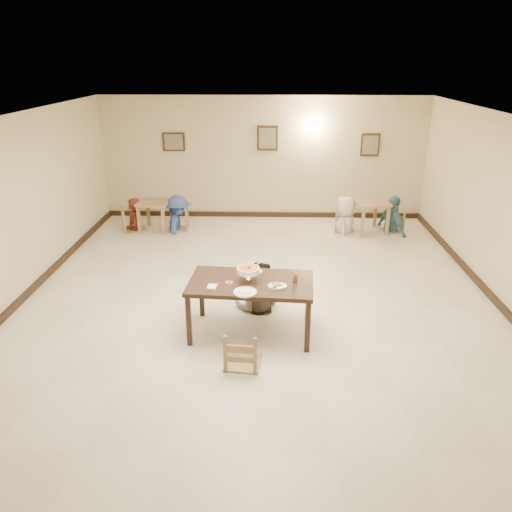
{
  "coord_description": "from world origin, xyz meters",
  "views": [
    {
      "loc": [
        0.2,
        -7.36,
        3.85
      ],
      "look_at": [
        -0.02,
        -0.21,
        0.98
      ],
      "focal_mm": 35.0,
      "sensor_mm": 36.0,
      "label": 1
    }
  ],
  "objects_px": {
    "bg_diner_c": "(346,197)",
    "bg_diner_a": "(132,198)",
    "bg_table_left": "(155,207)",
    "bg_chair_lr": "(177,210)",
    "bg_chair_ll": "(133,209)",
    "main_diner": "(258,263)",
    "bg_diner_b": "(177,196)",
    "chair_far": "(258,278)",
    "bg_table_right": "(370,207)",
    "main_table": "(251,287)",
    "chair_near": "(243,331)",
    "bg_diner_d": "(395,196)",
    "bg_chair_rr": "(393,213)",
    "bg_chair_rl": "(345,213)",
    "drink_glass": "(295,277)",
    "curry_warmer": "(248,270)"
  },
  "relations": [
    {
      "from": "main_table",
      "to": "bg_chair_ll",
      "type": "xyz_separation_m",
      "value": [
        -2.96,
        4.63,
        -0.21
      ]
    },
    {
      "from": "main_diner",
      "to": "bg_diner_c",
      "type": "relative_size",
      "value": 0.95
    },
    {
      "from": "bg_chair_rl",
      "to": "bg_chair_rr",
      "type": "bearing_deg",
      "value": -78.23
    },
    {
      "from": "bg_table_right",
      "to": "bg_chair_rr",
      "type": "bearing_deg",
      "value": 5.05
    },
    {
      "from": "bg_chair_ll",
      "to": "bg_diner_c",
      "type": "distance_m",
      "value": 4.99
    },
    {
      "from": "bg_table_right",
      "to": "bg_chair_lr",
      "type": "xyz_separation_m",
      "value": [
        -4.5,
        0.03,
        -0.1
      ]
    },
    {
      "from": "bg_table_left",
      "to": "bg_diner_d",
      "type": "relative_size",
      "value": 0.46
    },
    {
      "from": "bg_chair_rl",
      "to": "bg_table_left",
      "type": "bearing_deg",
      "value": 101.65
    },
    {
      "from": "chair_near",
      "to": "bg_table_right",
      "type": "xyz_separation_m",
      "value": [
        2.66,
        5.52,
        0.1
      ]
    },
    {
      "from": "chair_far",
      "to": "main_diner",
      "type": "distance_m",
      "value": 0.3
    },
    {
      "from": "bg_table_left",
      "to": "bg_diner_a",
      "type": "distance_m",
      "value": 0.56
    },
    {
      "from": "bg_diner_c",
      "to": "main_table",
      "type": "bearing_deg",
      "value": -10.63
    },
    {
      "from": "bg_chair_ll",
      "to": "bg_diner_b",
      "type": "height_order",
      "value": "bg_diner_b"
    },
    {
      "from": "drink_glass",
      "to": "bg_table_right",
      "type": "height_order",
      "value": "drink_glass"
    },
    {
      "from": "main_diner",
      "to": "bg_diner_b",
      "type": "xyz_separation_m",
      "value": [
        -2.01,
        3.94,
        0.03
      ]
    },
    {
      "from": "main_table",
      "to": "curry_warmer",
      "type": "bearing_deg",
      "value": -174.16
    },
    {
      "from": "bg_chair_rl",
      "to": "bg_diner_b",
      "type": "xyz_separation_m",
      "value": [
        -3.94,
        -0.0,
        0.38
      ]
    },
    {
      "from": "bg_table_right",
      "to": "bg_table_left",
      "type": "bearing_deg",
      "value": -179.73
    },
    {
      "from": "bg_diner_b",
      "to": "bg_diner_d",
      "type": "distance_m",
      "value": 5.06
    },
    {
      "from": "drink_glass",
      "to": "bg_chair_ll",
      "type": "height_order",
      "value": "bg_chair_ll"
    },
    {
      "from": "drink_glass",
      "to": "bg_diner_c",
      "type": "xyz_separation_m",
      "value": [
        1.38,
        4.71,
        -0.06
      ]
    },
    {
      "from": "bg_table_left",
      "to": "bg_diner_c",
      "type": "height_order",
      "value": "bg_diner_c"
    },
    {
      "from": "bg_chair_rl",
      "to": "drink_glass",
      "type": "bearing_deg",
      "value": 174.54
    },
    {
      "from": "bg_diner_c",
      "to": "bg_diner_d",
      "type": "distance_m",
      "value": 1.12
    },
    {
      "from": "bg_table_left",
      "to": "chair_near",
      "type": "bearing_deg",
      "value": -66.71
    },
    {
      "from": "main_diner",
      "to": "curry_warmer",
      "type": "bearing_deg",
      "value": 84.18
    },
    {
      "from": "curry_warmer",
      "to": "bg_diner_b",
      "type": "distance_m",
      "value": 5.09
    },
    {
      "from": "main_table",
      "to": "drink_glass",
      "type": "xyz_separation_m",
      "value": [
        0.64,
        0.01,
        0.15
      ]
    },
    {
      "from": "main_diner",
      "to": "bg_diner_b",
      "type": "distance_m",
      "value": 4.42
    },
    {
      "from": "bg_table_right",
      "to": "bg_diner_d",
      "type": "relative_size",
      "value": 0.52
    },
    {
      "from": "bg_chair_ll",
      "to": "bg_chair_lr",
      "type": "bearing_deg",
      "value": -105.28
    },
    {
      "from": "bg_chair_ll",
      "to": "main_diner",
      "type": "bearing_deg",
      "value": -161.95
    },
    {
      "from": "bg_table_left",
      "to": "bg_table_right",
      "type": "bearing_deg",
      "value": 0.27
    },
    {
      "from": "bg_diner_c",
      "to": "bg_diner_a",
      "type": "bearing_deg",
      "value": -76.41
    },
    {
      "from": "bg_chair_ll",
      "to": "bg_diner_b",
      "type": "bearing_deg",
      "value": -105.28
    },
    {
      "from": "bg_table_left",
      "to": "bg_chair_lr",
      "type": "height_order",
      "value": "bg_chair_lr"
    },
    {
      "from": "bg_table_right",
      "to": "bg_chair_ll",
      "type": "height_order",
      "value": "bg_chair_ll"
    },
    {
      "from": "bg_table_right",
      "to": "main_diner",
      "type": "bearing_deg",
      "value": -122.58
    },
    {
      "from": "bg_diner_d",
      "to": "chair_near",
      "type": "bearing_deg",
      "value": 125.95
    },
    {
      "from": "bg_diner_b",
      "to": "bg_diner_c",
      "type": "distance_m",
      "value": 3.94
    },
    {
      "from": "chair_near",
      "to": "drink_glass",
      "type": "xyz_separation_m",
      "value": [
        0.71,
        0.84,
        0.4
      ]
    },
    {
      "from": "chair_near",
      "to": "bg_diner_c",
      "type": "distance_m",
      "value": 5.94
    },
    {
      "from": "bg_chair_rr",
      "to": "bg_chair_lr",
      "type": "bearing_deg",
      "value": -104.87
    },
    {
      "from": "bg_table_right",
      "to": "bg_chair_rl",
      "type": "bearing_deg",
      "value": 176.62
    },
    {
      "from": "main_diner",
      "to": "bg_diner_d",
      "type": "distance_m",
      "value": 4.99
    },
    {
      "from": "bg_diner_c",
      "to": "bg_chair_rl",
      "type": "bearing_deg",
      "value": -140.91
    },
    {
      "from": "bg_chair_rl",
      "to": "bg_diner_a",
      "type": "distance_m",
      "value": 4.99
    },
    {
      "from": "drink_glass",
      "to": "bg_chair_ll",
      "type": "relative_size",
      "value": 0.13
    },
    {
      "from": "chair_near",
      "to": "bg_diner_d",
      "type": "bearing_deg",
      "value": -114.35
    },
    {
      "from": "chair_far",
      "to": "bg_table_right",
      "type": "bearing_deg",
      "value": 77.09
    }
  ]
}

